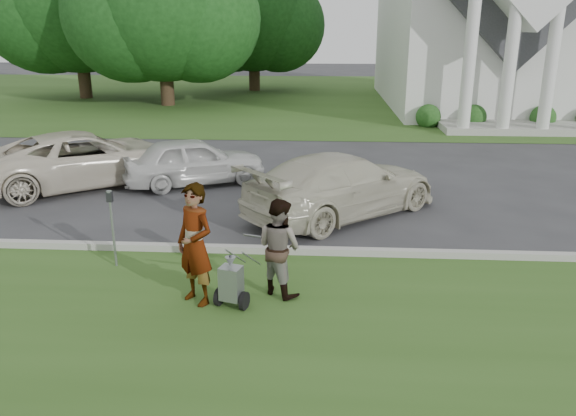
# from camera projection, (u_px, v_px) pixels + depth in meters

# --- Properties ---
(ground) EXTENTS (120.00, 120.00, 0.00)m
(ground) POSITION_uv_depth(u_px,v_px,m) (277.00, 265.00, 10.57)
(ground) COLOR #333335
(ground) RESTS_ON ground
(grass_strip) EXTENTS (80.00, 7.00, 0.01)m
(grass_strip) POSITION_uv_depth(u_px,v_px,m) (260.00, 353.00, 7.72)
(grass_strip) COLOR #31531C
(grass_strip) RESTS_ON ground
(church_lawn) EXTENTS (80.00, 30.00, 0.01)m
(church_lawn) POSITION_uv_depth(u_px,v_px,m) (311.00, 96.00, 36.20)
(church_lawn) COLOR #31531C
(church_lawn) RESTS_ON ground
(curb) EXTENTS (80.00, 0.18, 0.15)m
(curb) POSITION_uv_depth(u_px,v_px,m) (280.00, 250.00, 11.07)
(curb) COLOR #9E9E93
(curb) RESTS_ON ground
(tree_left) EXTENTS (10.63, 8.40, 9.71)m
(tree_left) POSITION_uv_depth(u_px,v_px,m) (162.00, 10.00, 30.33)
(tree_left) COLOR #332316
(tree_left) RESTS_ON ground
(tree_far) EXTENTS (11.64, 9.20, 10.73)m
(tree_far) POSITION_uv_depth(u_px,v_px,m) (76.00, 1.00, 33.35)
(tree_far) COLOR #332316
(tree_far) RESTS_ON ground
(tree_back) EXTENTS (9.61, 7.60, 8.89)m
(tree_back) POSITION_uv_depth(u_px,v_px,m) (253.00, 19.00, 37.81)
(tree_back) COLOR #332316
(tree_back) RESTS_ON ground
(striping_cart) EXTENTS (0.69, 1.08, 0.94)m
(striping_cart) POSITION_uv_depth(u_px,v_px,m) (232.00, 284.00, 8.87)
(striping_cart) COLOR black
(striping_cart) RESTS_ON ground
(person_left) EXTENTS (0.86, 0.81, 1.99)m
(person_left) POSITION_uv_depth(u_px,v_px,m) (195.00, 245.00, 8.85)
(person_left) COLOR #999999
(person_left) RESTS_ON ground
(person_right) EXTENTS (1.02, 0.99, 1.65)m
(person_right) POSITION_uv_depth(u_px,v_px,m) (279.00, 248.00, 9.21)
(person_right) COLOR #999999
(person_right) RESTS_ON ground
(parking_meter_near) EXTENTS (0.11, 0.10, 1.48)m
(parking_meter_near) POSITION_uv_depth(u_px,v_px,m) (112.00, 219.00, 10.22)
(parking_meter_near) COLOR gray
(parking_meter_near) RESTS_ON ground
(car_a) EXTENTS (5.86, 5.29, 1.51)m
(car_a) POSITION_uv_depth(u_px,v_px,m) (86.00, 159.00, 15.70)
(car_a) COLOR beige
(car_a) RESTS_ON ground
(car_b) EXTENTS (4.25, 3.14, 1.35)m
(car_b) POSITION_uv_depth(u_px,v_px,m) (194.00, 161.00, 15.78)
(car_b) COLOR silver
(car_b) RESTS_ON ground
(car_c) EXTENTS (5.17, 4.94, 1.48)m
(car_c) POSITION_uv_depth(u_px,v_px,m) (342.00, 185.00, 13.18)
(car_c) COLOR beige
(car_c) RESTS_ON ground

